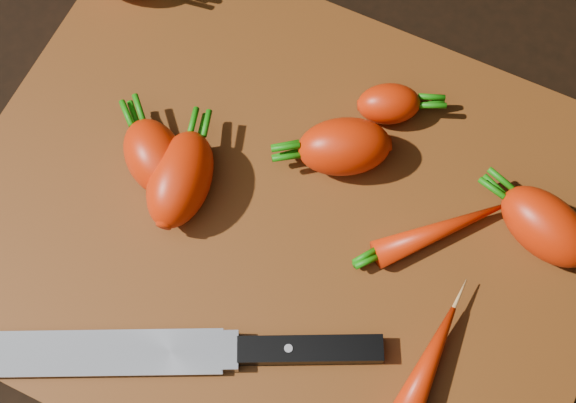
% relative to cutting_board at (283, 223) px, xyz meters
% --- Properties ---
extents(ground, '(2.00, 2.00, 0.01)m').
position_rel_cutting_board_xyz_m(ground, '(0.00, 0.00, -0.01)').
color(ground, black).
extents(cutting_board, '(0.50, 0.40, 0.01)m').
position_rel_cutting_board_xyz_m(cutting_board, '(0.00, 0.00, 0.00)').
color(cutting_board, '#623211').
rests_on(cutting_board, ground).
extents(carrot_1, '(0.08, 0.08, 0.04)m').
position_rel_cutting_board_xyz_m(carrot_1, '(-0.11, -0.00, 0.03)').
color(carrot_1, red).
rests_on(carrot_1, cutting_board).
extents(carrot_2, '(0.06, 0.09, 0.05)m').
position_rel_cutting_board_xyz_m(carrot_2, '(-0.08, -0.01, 0.03)').
color(carrot_2, red).
rests_on(carrot_2, cutting_board).
extents(carrot_3, '(0.09, 0.08, 0.05)m').
position_rel_cutting_board_xyz_m(carrot_3, '(0.02, 0.07, 0.03)').
color(carrot_3, red).
rests_on(carrot_3, cutting_board).
extents(carrot_4, '(0.06, 0.05, 0.03)m').
position_rel_cutting_board_xyz_m(carrot_4, '(0.04, 0.12, 0.02)').
color(carrot_4, red).
rests_on(carrot_4, cutting_board).
extents(carrot_5, '(0.09, 0.07, 0.05)m').
position_rel_cutting_board_xyz_m(carrot_5, '(0.18, 0.07, 0.03)').
color(carrot_5, red).
rests_on(carrot_5, cutting_board).
extents(carrot_6, '(0.09, 0.09, 0.02)m').
position_rel_cutting_board_xyz_m(carrot_6, '(0.11, 0.04, 0.02)').
color(carrot_6, red).
rests_on(carrot_6, cutting_board).
extents(carrot_7, '(0.03, 0.10, 0.03)m').
position_rel_cutting_board_xyz_m(carrot_7, '(0.14, -0.06, 0.02)').
color(carrot_7, red).
rests_on(carrot_7, cutting_board).
extents(knife, '(0.28, 0.16, 0.02)m').
position_rel_cutting_board_xyz_m(knife, '(-0.06, -0.14, 0.01)').
color(knife, gray).
rests_on(knife, cutting_board).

